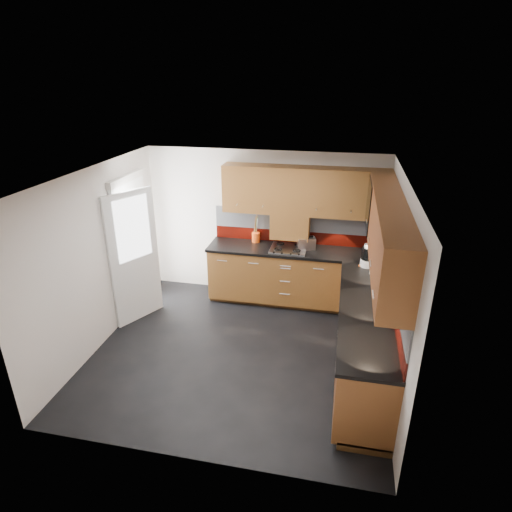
% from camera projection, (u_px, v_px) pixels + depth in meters
% --- Properties ---
extents(room, '(4.00, 3.80, 2.64)m').
position_uv_depth(room, '(236.00, 249.00, 5.20)').
color(room, black).
extents(base_cabinets, '(2.70, 3.20, 0.95)m').
position_uv_depth(base_cabinets, '(323.00, 305.00, 6.06)').
color(base_cabinets, brown).
rests_on(base_cabinets, room).
extents(countertop, '(2.72, 3.22, 0.04)m').
position_uv_depth(countertop, '(324.00, 275.00, 5.86)').
color(countertop, black).
rests_on(countertop, base_cabinets).
extents(backsplash, '(2.70, 3.20, 0.54)m').
position_uv_depth(backsplash, '(343.00, 251.00, 5.91)').
color(backsplash, '#651008').
rests_on(backsplash, countertop).
extents(upper_cabinets, '(2.50, 3.20, 0.72)m').
position_uv_depth(upper_cabinets, '(343.00, 210.00, 5.53)').
color(upper_cabinets, brown).
rests_on(upper_cabinets, room).
extents(extractor_hood, '(0.60, 0.33, 0.40)m').
position_uv_depth(extractor_hood, '(290.00, 225.00, 6.67)').
color(extractor_hood, brown).
rests_on(extractor_hood, room).
extents(glass_cabinet, '(0.32, 0.80, 0.66)m').
position_uv_depth(glass_cabinet, '(380.00, 204.00, 5.69)').
color(glass_cabinet, black).
rests_on(glass_cabinet, room).
extents(back_door, '(0.42, 1.19, 2.04)m').
position_uv_depth(back_door, '(134.00, 250.00, 6.39)').
color(back_door, white).
rests_on(back_door, room).
extents(gas_hob, '(0.56, 0.49, 0.04)m').
position_uv_depth(gas_hob, '(288.00, 249.00, 6.65)').
color(gas_hob, silver).
rests_on(gas_hob, countertop).
extents(utensil_pot, '(0.13, 0.13, 0.46)m').
position_uv_depth(utensil_pot, '(256.00, 236.00, 6.92)').
color(utensil_pot, '#DE4E14').
rests_on(utensil_pot, countertop).
extents(toaster, '(0.31, 0.24, 0.20)m').
position_uv_depth(toaster, '(306.00, 243.00, 6.64)').
color(toaster, silver).
rests_on(toaster, countertop).
extents(food_processor, '(0.20, 0.20, 0.33)m').
position_uv_depth(food_processor, '(368.00, 256.00, 6.02)').
color(food_processor, white).
rests_on(food_processor, countertop).
extents(paper_towel, '(0.13, 0.13, 0.22)m').
position_uv_depth(paper_towel, '(374.00, 266.00, 5.81)').
color(paper_towel, white).
rests_on(paper_towel, countertop).
extents(orange_cloth, '(0.20, 0.19, 0.02)m').
position_uv_depth(orange_cloth, '(365.00, 265.00, 6.08)').
color(orange_cloth, orange).
rests_on(orange_cloth, countertop).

